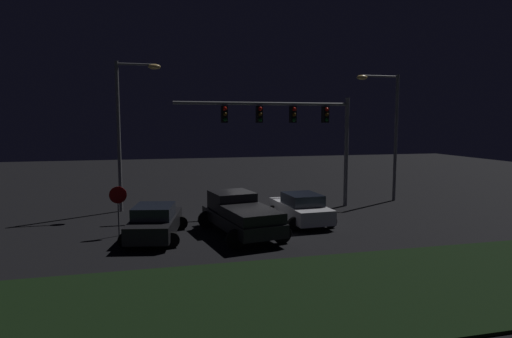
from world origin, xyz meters
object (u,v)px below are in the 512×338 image
at_px(car_sedan, 301,208).
at_px(traffic_signal_gantry, 293,123).
at_px(street_lamp_left, 127,118).
at_px(car_sedan_far, 155,222).
at_px(stop_sign, 118,201).
at_px(pickup_truck, 240,212).
at_px(street_lamp_right, 388,121).

bearing_deg(car_sedan, traffic_signal_gantry, -15.56).
xyz_separation_m(traffic_signal_gantry, street_lamp_left, (-9.28, 1.66, 0.24)).
distance_m(car_sedan_far, stop_sign, 1.96).
distance_m(pickup_truck, car_sedan_far, 3.76).
relative_size(car_sedan_far, street_lamp_left, 0.55).
xyz_separation_m(pickup_truck, street_lamp_right, (10.86, 5.96, 4.11)).
xyz_separation_m(pickup_truck, stop_sign, (-5.31, 1.03, 0.56)).
xyz_separation_m(traffic_signal_gantry, stop_sign, (-9.55, -4.00, -3.47)).
height_order(pickup_truck, street_lamp_right, street_lamp_right).
bearing_deg(car_sedan, pickup_truck, 110.13).
bearing_deg(stop_sign, street_lamp_left, 87.28).
height_order(traffic_signal_gantry, stop_sign, traffic_signal_gantry).
bearing_deg(traffic_signal_gantry, car_sedan_far, -148.65).
bearing_deg(street_lamp_right, street_lamp_left, 177.41).
relative_size(traffic_signal_gantry, street_lamp_left, 1.23).
bearing_deg(pickup_truck, traffic_signal_gantry, -50.04).
bearing_deg(pickup_truck, street_lamp_right, -71.11).
bearing_deg(stop_sign, traffic_signal_gantry, 22.72).
height_order(traffic_signal_gantry, street_lamp_left, street_lamp_left).
relative_size(pickup_truck, car_sedan, 1.26).
bearing_deg(street_lamp_left, pickup_truck, -52.98).
bearing_deg(traffic_signal_gantry, stop_sign, -157.28).
height_order(car_sedan_far, traffic_signal_gantry, traffic_signal_gantry).
bearing_deg(street_lamp_left, car_sedan, -31.48).
xyz_separation_m(car_sedan, stop_sign, (-8.76, -0.45, 0.82)).
xyz_separation_m(street_lamp_left, stop_sign, (-0.27, -5.65, -3.70)).
height_order(street_lamp_left, street_lamp_right, street_lamp_left).
bearing_deg(traffic_signal_gantry, pickup_truck, -130.17).
height_order(pickup_truck, stop_sign, stop_sign).
bearing_deg(street_lamp_right, pickup_truck, -151.25).
bearing_deg(street_lamp_right, stop_sign, -163.03).
bearing_deg(street_lamp_right, traffic_signal_gantry, -171.94).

